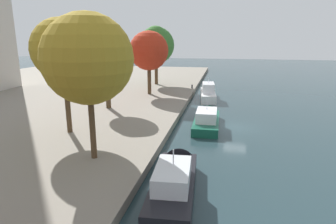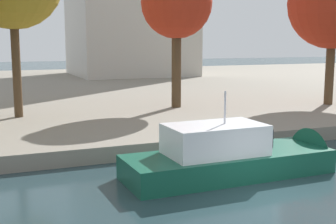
% 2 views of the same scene
% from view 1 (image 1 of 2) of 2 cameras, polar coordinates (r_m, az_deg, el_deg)
% --- Properties ---
extents(ground_plane, '(220.00, 220.00, 0.00)m').
position_cam_1_polar(ground_plane, '(33.66, 13.18, -2.96)').
color(ground_plane, '#23383D').
extents(motor_yacht_0, '(9.63, 3.14, 4.08)m').
position_cam_1_polar(motor_yacht_0, '(19.58, 1.29, -13.56)').
color(motor_yacht_0, black).
rests_on(motor_yacht_0, ground_plane).
extents(motor_yacht_1, '(9.30, 2.85, 4.36)m').
position_cam_1_polar(motor_yacht_1, '(33.88, 7.63, -1.62)').
color(motor_yacht_1, '#14513D').
rests_on(motor_yacht_1, ground_plane).
extents(motor_yacht_2, '(9.57, 3.12, 4.27)m').
position_cam_1_polar(motor_yacht_2, '(48.44, 7.82, 3.55)').
color(motor_yacht_2, white).
rests_on(motor_yacht_2, ground_plane).
extents(mooring_bollard_0, '(0.29, 0.29, 0.73)m').
position_cam_1_polar(mooring_bollard_0, '(53.77, 4.75, 5.04)').
color(mooring_bollard_0, '#2D2D33').
rests_on(mooring_bollard_0, dock_promenade).
extents(tree_1, '(7.13, 7.13, 11.30)m').
position_cam_1_polar(tree_1, '(57.98, -2.36, 13.22)').
color(tree_1, '#4C3823').
rests_on(tree_1, dock_promenade).
extents(tree_2, '(5.84, 5.84, 10.97)m').
position_cam_1_polar(tree_2, '(29.14, -20.06, 11.87)').
color(tree_2, '#4C3823').
rests_on(tree_2, dock_promenade).
extents(tree_3, '(6.29, 6.29, 10.21)m').
position_cam_1_polar(tree_3, '(47.51, -4.17, 11.88)').
color(tree_3, '#4C3823').
rests_on(tree_3, dock_promenade).
extents(tree_4, '(4.91, 4.83, 9.36)m').
position_cam_1_polar(tree_4, '(38.65, -12.31, 11.07)').
color(tree_4, '#4C3823').
rests_on(tree_4, dock_promenade).
extents(tree_5, '(6.64, 6.64, 10.95)m').
position_cam_1_polar(tree_5, '(22.17, -15.13, 10.50)').
color(tree_5, '#4C3823').
rests_on(tree_5, dock_promenade).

